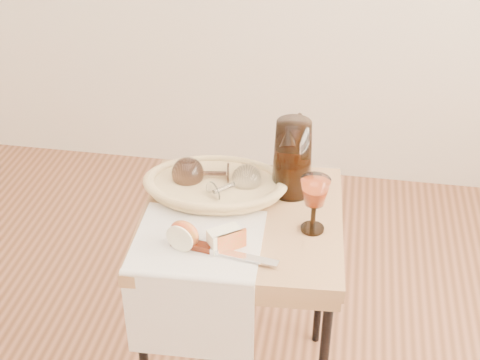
% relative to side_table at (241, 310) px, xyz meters
% --- Properties ---
extents(side_table, '(0.53, 0.53, 0.64)m').
position_rel_side_table_xyz_m(side_table, '(0.00, 0.00, 0.00)').
color(side_table, brown).
rests_on(side_table, floor).
extents(tea_towel, '(0.31, 0.28, 0.01)m').
position_rel_side_table_xyz_m(tea_towel, '(-0.08, -0.12, 0.32)').
color(tea_towel, white).
rests_on(tea_towel, side_table).
extents(bread_basket, '(0.35, 0.26, 0.05)m').
position_rel_side_table_xyz_m(bread_basket, '(-0.08, 0.08, 0.34)').
color(bread_basket, '#9B7E54').
rests_on(bread_basket, side_table).
extents(goblet_lying_a, '(0.15, 0.11, 0.09)m').
position_rel_side_table_xyz_m(goblet_lying_a, '(-0.11, 0.10, 0.37)').
color(goblet_lying_a, '#50392F').
rests_on(goblet_lying_a, bread_basket).
extents(goblet_lying_b, '(0.14, 0.14, 0.08)m').
position_rel_side_table_xyz_m(goblet_lying_b, '(-0.03, 0.06, 0.37)').
color(goblet_lying_b, white).
rests_on(goblet_lying_b, bread_basket).
extents(pitcher, '(0.18, 0.25, 0.24)m').
position_rel_side_table_xyz_m(pitcher, '(0.11, 0.13, 0.42)').
color(pitcher, black).
rests_on(pitcher, side_table).
extents(wine_goblet, '(0.09, 0.09, 0.15)m').
position_rel_side_table_xyz_m(wine_goblet, '(0.18, -0.03, 0.39)').
color(wine_goblet, white).
rests_on(wine_goblet, side_table).
extents(apple_half, '(0.08, 0.06, 0.07)m').
position_rel_side_table_xyz_m(apple_half, '(-0.11, -0.14, 0.36)').
color(apple_half, red).
rests_on(apple_half, tea_towel).
extents(apple_wedge, '(0.08, 0.08, 0.05)m').
position_rel_side_table_xyz_m(apple_wedge, '(-0.02, -0.14, 0.35)').
color(apple_wedge, '#FFF6CA').
rests_on(apple_wedge, tea_towel).
extents(table_knife, '(0.25, 0.07, 0.02)m').
position_rel_side_table_xyz_m(table_knife, '(-0.02, -0.16, 0.34)').
color(table_knife, silver).
rests_on(table_knife, tea_towel).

